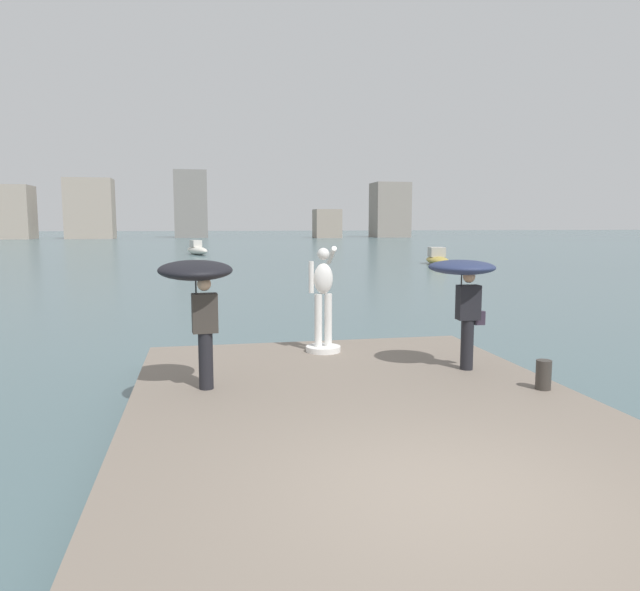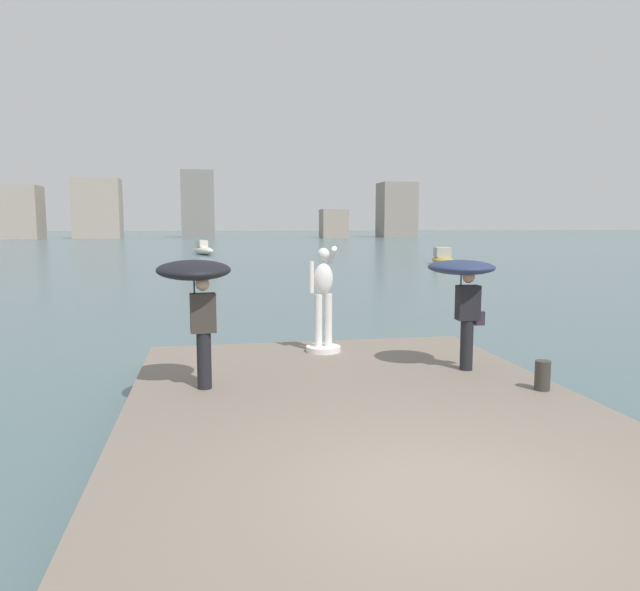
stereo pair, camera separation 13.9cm
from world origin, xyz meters
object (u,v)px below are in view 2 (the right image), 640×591
statue_white_figure (323,306)px  boat_near (443,258)px  onlooker_right (463,280)px  mooring_bollard (543,375)px  boat_mid (203,250)px  onlooker_left (196,284)px

statue_white_figure → boat_near: statue_white_figure is taller
onlooker_right → boat_near: onlooker_right is taller
mooring_bollard → boat_mid: bearing=96.5°
onlooker_right → boat_mid: size_ratio=0.40×
statue_white_figure → boat_mid: 45.97m
statue_white_figure → boat_near: 32.34m
statue_white_figure → onlooker_right: 2.88m
statue_white_figure → boat_near: (14.35, 28.97, -0.88)m
onlooker_left → boat_mid: onlooker_left is taller
mooring_bollard → boat_near: size_ratio=0.10×
onlooker_left → onlooker_right: size_ratio=1.05×
statue_white_figure → onlooker_left: 3.37m
statue_white_figure → boat_near: size_ratio=0.47×
statue_white_figure → onlooker_left: statue_white_figure is taller
onlooker_left → mooring_bollard: onlooker_left is taller
statue_white_figure → onlooker_right: bearing=-42.2°
boat_near → mooring_bollard: bearing=-109.7°
onlooker_left → onlooker_right: bearing=4.7°
onlooker_left → boat_near: (16.75, 31.22, -1.59)m
onlooker_left → boat_near: onlooker_left is taller
statue_white_figure → mooring_bollard: size_ratio=4.60×
onlooker_left → onlooker_right: (4.48, 0.37, -0.06)m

